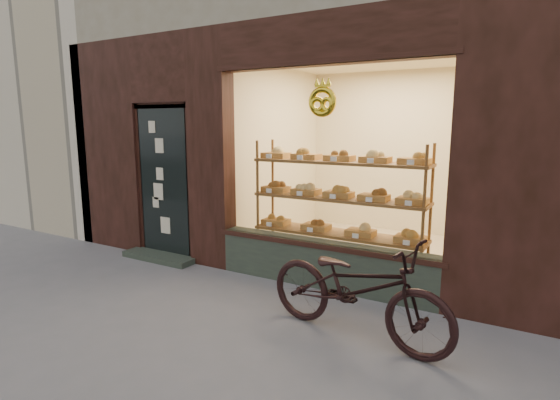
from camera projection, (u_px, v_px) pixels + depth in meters
The scene contains 4 objects.
ground at pixel (168, 357), 3.63m from camera, with size 90.00×90.00×0.00m, color slate.
neighbor_left at pixel (49, 30), 12.26m from camera, with size 12.00×7.00×9.00m, color silver.
display_shelf at pixel (338, 208), 5.43m from camera, with size 2.20×0.45×1.70m.
bicycle at pixel (356, 288), 3.89m from camera, with size 0.63×1.81×0.95m, color black.
Camera 1 is at (2.48, -2.43, 1.92)m, focal length 28.00 mm.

